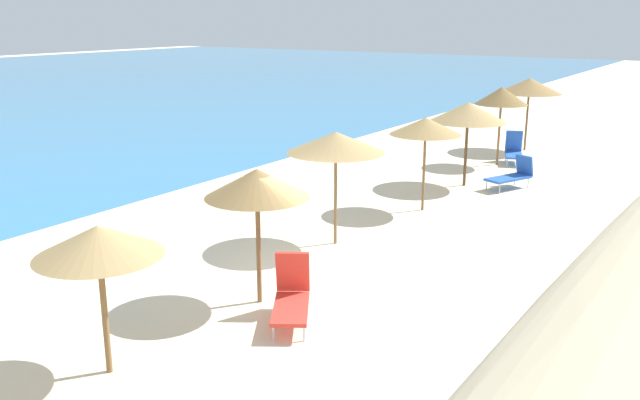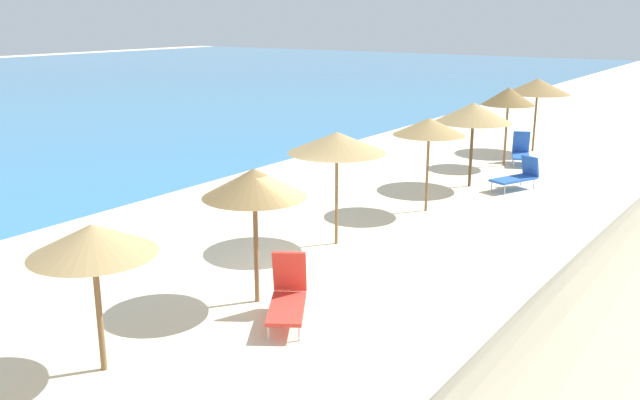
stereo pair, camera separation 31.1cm
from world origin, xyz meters
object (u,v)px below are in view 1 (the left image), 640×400
at_px(beach_umbrella_3, 98,242).
at_px(beach_umbrella_9, 529,86).
at_px(beach_umbrella_4, 257,184).
at_px(beach_umbrella_8, 502,96).
at_px(beach_umbrella_6, 426,126).
at_px(lounge_chair_3, 291,296).
at_px(beach_umbrella_7, 468,112).
at_px(lounge_chair_2, 514,150).
at_px(beach_umbrella_5, 336,143).
at_px(lounge_chair_0, 512,175).

relative_size(beach_umbrella_3, beach_umbrella_9, 0.81).
height_order(beach_umbrella_4, beach_umbrella_8, beach_umbrella_8).
xyz_separation_m(beach_umbrella_6, lounge_chair_3, (-7.94, -1.10, -1.92)).
relative_size(beach_umbrella_3, lounge_chair_3, 1.48).
xyz_separation_m(beach_umbrella_6, beach_umbrella_9, (10.44, 0.28, 0.21)).
bearing_deg(beach_umbrella_4, beach_umbrella_7, 1.03).
height_order(beach_umbrella_3, lounge_chair_2, beach_umbrella_3).
relative_size(beach_umbrella_5, beach_umbrella_7, 1.01).
height_order(beach_umbrella_3, beach_umbrella_6, beach_umbrella_6).
bearing_deg(lounge_chair_2, lounge_chair_3, 72.66).
xyz_separation_m(beach_umbrella_3, beach_umbrella_5, (7.17, 0.33, 0.35)).
xyz_separation_m(beach_umbrella_6, lounge_chair_0, (3.87, -1.31, -1.96)).
distance_m(beach_umbrella_6, beach_umbrella_7, 3.39).
relative_size(beach_umbrella_7, beach_umbrella_8, 0.95).
distance_m(beach_umbrella_3, beach_umbrella_4, 3.42).
xyz_separation_m(beach_umbrella_7, lounge_chair_3, (-11.33, -1.19, -1.91)).
height_order(beach_umbrella_4, beach_umbrella_5, beach_umbrella_5).
height_order(beach_umbrella_4, lounge_chair_2, beach_umbrella_4).
bearing_deg(beach_umbrella_4, beach_umbrella_3, 174.99).
bearing_deg(beach_umbrella_5, beach_umbrella_7, -3.40).
distance_m(beach_umbrella_6, lounge_chair_0, 4.53).
height_order(beach_umbrella_3, beach_umbrella_7, beach_umbrella_7).
bearing_deg(lounge_chair_3, lounge_chair_0, -122.92).
relative_size(beach_umbrella_4, beach_umbrella_6, 1.00).
bearing_deg(beach_umbrella_4, lounge_chair_0, -6.01).
height_order(beach_umbrella_5, lounge_chair_3, beach_umbrella_5).
height_order(beach_umbrella_8, lounge_chair_0, beach_umbrella_8).
bearing_deg(lounge_chair_3, beach_umbrella_8, -116.67).
xyz_separation_m(beach_umbrella_8, lounge_chair_2, (0.67, -0.39, -2.05)).
relative_size(beach_umbrella_5, lounge_chair_0, 1.57).
bearing_deg(beach_umbrella_7, lounge_chair_0, -71.05).
relative_size(beach_umbrella_4, beach_umbrella_7, 0.97).
xyz_separation_m(beach_umbrella_4, beach_umbrella_7, (10.99, 0.20, 0.03)).
relative_size(beach_umbrella_6, beach_umbrella_8, 0.92).
height_order(beach_umbrella_4, lounge_chair_3, beach_umbrella_4).
xyz_separation_m(beach_umbrella_9, lounge_chair_0, (-6.56, -1.59, -2.17)).
bearing_deg(beach_umbrella_8, beach_umbrella_9, 0.13).
distance_m(beach_umbrella_7, lounge_chair_2, 4.74).
bearing_deg(lounge_chair_0, beach_umbrella_8, -40.83).
relative_size(beach_umbrella_5, beach_umbrella_6, 1.04).
bearing_deg(beach_umbrella_7, beach_umbrella_3, 179.60).
relative_size(beach_umbrella_3, beach_umbrella_8, 0.83).
bearing_deg(beach_umbrella_3, beach_umbrella_4, -5.01).
distance_m(beach_umbrella_9, lounge_chair_2, 3.47).
bearing_deg(beach_umbrella_6, beach_umbrella_9, 1.53).
bearing_deg(beach_umbrella_3, beach_umbrella_8, 0.24).
relative_size(beach_umbrella_6, beach_umbrella_9, 0.90).
distance_m(beach_umbrella_5, lounge_chair_2, 11.76).
bearing_deg(beach_umbrella_5, beach_umbrella_9, -0.99).
bearing_deg(beach_umbrella_3, beach_umbrella_9, 0.22).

